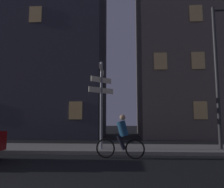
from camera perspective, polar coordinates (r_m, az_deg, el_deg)
name	(u,v)px	position (r m, az deg, el deg)	size (l,w,h in m)	color
sidewalk_kerb	(88,148)	(10.27, -6.54, -14.31)	(40.00, 2.57, 0.14)	gray
signpost	(101,95)	(9.55, -2.86, -0.36)	(1.00, 1.75, 3.88)	gray
street_lamp	(220,64)	(10.94, 26.92, 7.21)	(1.41, 0.28, 6.51)	#2D2D30
cyclist	(121,138)	(8.02, 2.52, -11.67)	(1.81, 0.38, 1.61)	black
building_left_block	(34,19)	(20.93, -20.26, 18.41)	(12.30, 6.21, 20.31)	#383842
building_right_block	(212,19)	(21.37, 25.19, 17.71)	(12.76, 7.03, 20.05)	#6B6056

